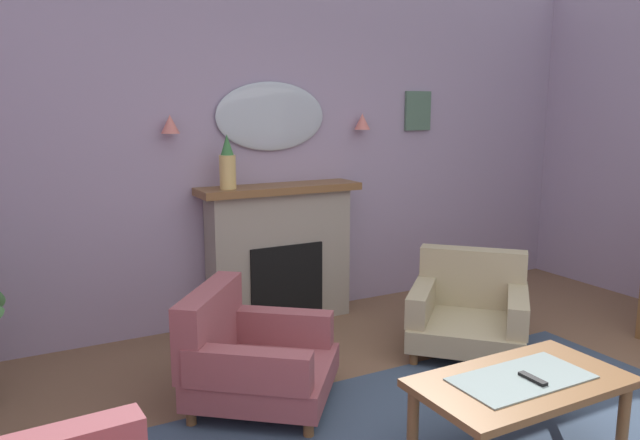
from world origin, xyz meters
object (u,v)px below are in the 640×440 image
at_px(coffee_table, 521,389).
at_px(wall_sconce_left, 170,124).
at_px(fireplace, 280,255).
at_px(tv_remote, 533,379).
at_px(wall_sconce_right, 362,122).
at_px(wall_mirror, 271,116).
at_px(armchair_by_coffee_table, 469,309).
at_px(framed_picture, 418,111).
at_px(armchair_beside_couch, 249,355).
at_px(mantel_vase_centre, 227,165).

bearing_deg(coffee_table, wall_sconce_left, 112.37).
height_order(fireplace, tv_remote, fireplace).
height_order(wall_sconce_left, wall_sconce_right, same).
bearing_deg(wall_mirror, armchair_by_coffee_table, -53.97).
relative_size(framed_picture, armchair_beside_couch, 0.32).
bearing_deg(wall_sconce_left, armchair_beside_couch, -86.87).
bearing_deg(fireplace, wall_sconce_left, 173.84).
height_order(fireplace, mantel_vase_centre, mantel_vase_centre).
xyz_separation_m(tv_remote, armchair_beside_couch, (-1.01, 1.28, -0.15)).
bearing_deg(framed_picture, coffee_table, -116.37).
bearing_deg(wall_sconce_right, tv_remote, -103.44).
bearing_deg(mantel_vase_centre, wall_sconce_right, 5.27).
bearing_deg(coffee_table, tv_remote, -62.35).
height_order(fireplace, armchair_beside_couch, fireplace).
bearing_deg(framed_picture, mantel_vase_centre, -174.73).
distance_m(coffee_table, tv_remote, 0.09).
xyz_separation_m(mantel_vase_centre, armchair_by_coffee_table, (1.44, -1.19, -1.04)).
distance_m(tv_remote, armchair_by_coffee_table, 1.51).
bearing_deg(wall_sconce_left, tv_remote, -67.53).
bearing_deg(fireplace, wall_mirror, 90.00).
bearing_deg(armchair_beside_couch, tv_remote, -51.83).
relative_size(fireplace, wall_sconce_left, 9.71).
bearing_deg(wall_mirror, fireplace, -90.00).
xyz_separation_m(mantel_vase_centre, framed_picture, (1.95, 0.18, 0.40)).
bearing_deg(armchair_by_coffee_table, mantel_vase_centre, 140.45).
xyz_separation_m(wall_sconce_right, armchair_by_coffee_table, (0.14, -1.31, -1.35)).
bearing_deg(armchair_by_coffee_table, wall_sconce_left, 144.58).
relative_size(mantel_vase_centre, armchair_by_coffee_table, 0.37).
bearing_deg(tv_remote, armchair_by_coffee_table, 59.71).
relative_size(wall_mirror, armchair_by_coffee_table, 0.84).
height_order(mantel_vase_centre, coffee_table, mantel_vase_centre).
distance_m(wall_mirror, wall_sconce_left, 0.85).
bearing_deg(framed_picture, wall_sconce_right, -174.73).
distance_m(framed_picture, coffee_table, 3.22).
xyz_separation_m(coffee_table, armchair_beside_couch, (-0.98, 1.23, -0.08)).
distance_m(mantel_vase_centre, armchair_by_coffee_table, 2.13).
bearing_deg(armchair_by_coffee_table, armchair_beside_couch, -179.35).
bearing_deg(armchair_by_coffee_table, wall_sconce_right, 95.96).
distance_m(mantel_vase_centre, wall_sconce_right, 1.34).
bearing_deg(armchair_beside_couch, coffee_table, -51.47).
xyz_separation_m(mantel_vase_centre, wall_mirror, (0.45, 0.17, 0.36)).
height_order(wall_sconce_left, armchair_by_coffee_table, wall_sconce_left).
height_order(coffee_table, armchair_by_coffee_table, armchair_by_coffee_table).
bearing_deg(mantel_vase_centre, wall_mirror, 20.70).
relative_size(coffee_table, armchair_beside_couch, 0.96).
height_order(mantel_vase_centre, armchair_by_coffee_table, mantel_vase_centre).
xyz_separation_m(wall_mirror, wall_sconce_left, (-0.85, -0.05, -0.05)).
bearing_deg(mantel_vase_centre, wall_sconce_left, 163.30).
bearing_deg(wall_sconce_right, wall_mirror, 176.63).
xyz_separation_m(mantel_vase_centre, coffee_table, (0.65, -2.44, -0.96)).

